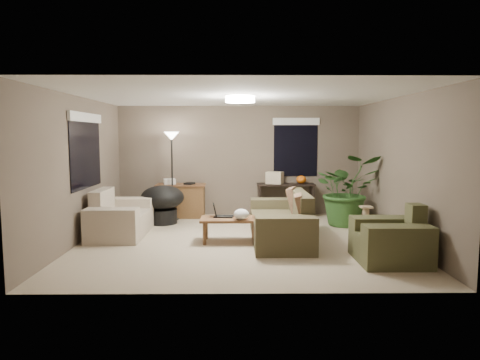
{
  "coord_description": "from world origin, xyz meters",
  "views": [
    {
      "loc": [
        -0.08,
        -7.32,
        1.84
      ],
      "look_at": [
        0.0,
        0.2,
        1.05
      ],
      "focal_mm": 32.0,
      "sensor_mm": 36.0,
      "label": 1
    }
  ],
  "objects_px": {
    "loveseat": "(119,219)",
    "armchair": "(391,242)",
    "desk": "(181,201)",
    "cat_scratching_post": "(366,221)",
    "main_sofa": "(282,224)",
    "console_table": "(286,197)",
    "coffee_table": "(230,221)",
    "floor_lamp": "(172,146)",
    "houseplant": "(347,198)",
    "papasan_chair": "(162,201)"
  },
  "relations": [
    {
      "from": "loveseat",
      "to": "armchair",
      "type": "height_order",
      "value": "same"
    },
    {
      "from": "desk",
      "to": "cat_scratching_post",
      "type": "height_order",
      "value": "desk"
    },
    {
      "from": "main_sofa",
      "to": "console_table",
      "type": "bearing_deg",
      "value": 81.89
    },
    {
      "from": "main_sofa",
      "to": "loveseat",
      "type": "bearing_deg",
      "value": 171.59
    },
    {
      "from": "coffee_table",
      "to": "desk",
      "type": "bearing_deg",
      "value": 116.53
    },
    {
      "from": "desk",
      "to": "floor_lamp",
      "type": "distance_m",
      "value": 1.25
    },
    {
      "from": "desk",
      "to": "houseplant",
      "type": "distance_m",
      "value": 3.62
    },
    {
      "from": "papasan_chair",
      "to": "houseplant",
      "type": "bearing_deg",
      "value": -3.38
    },
    {
      "from": "floor_lamp",
      "to": "cat_scratching_post",
      "type": "xyz_separation_m",
      "value": [
        3.86,
        -1.3,
        -1.38
      ]
    },
    {
      "from": "desk",
      "to": "papasan_chair",
      "type": "bearing_deg",
      "value": -114.08
    },
    {
      "from": "main_sofa",
      "to": "floor_lamp",
      "type": "relative_size",
      "value": 1.15
    },
    {
      "from": "main_sofa",
      "to": "loveseat",
      "type": "xyz_separation_m",
      "value": [
        -2.97,
        0.44,
        0.0
      ]
    },
    {
      "from": "houseplant",
      "to": "cat_scratching_post",
      "type": "xyz_separation_m",
      "value": [
        0.21,
        -0.64,
        -0.35
      ]
    },
    {
      "from": "armchair",
      "to": "console_table",
      "type": "distance_m",
      "value": 3.7
    },
    {
      "from": "floor_lamp",
      "to": "cat_scratching_post",
      "type": "bearing_deg",
      "value": -18.58
    },
    {
      "from": "armchair",
      "to": "floor_lamp",
      "type": "distance_m",
      "value": 5.02
    },
    {
      "from": "console_table",
      "to": "papasan_chair",
      "type": "height_order",
      "value": "papasan_chair"
    },
    {
      "from": "loveseat",
      "to": "papasan_chair",
      "type": "bearing_deg",
      "value": 59.0
    },
    {
      "from": "coffee_table",
      "to": "console_table",
      "type": "distance_m",
      "value": 2.64
    },
    {
      "from": "desk",
      "to": "houseplant",
      "type": "relative_size",
      "value": 0.76
    },
    {
      "from": "desk",
      "to": "papasan_chair",
      "type": "distance_m",
      "value": 0.74
    },
    {
      "from": "cat_scratching_post",
      "to": "armchair",
      "type": "bearing_deg",
      "value": -96.41
    },
    {
      "from": "papasan_chair",
      "to": "floor_lamp",
      "type": "xyz_separation_m",
      "value": [
        0.15,
        0.44,
        1.13
      ]
    },
    {
      "from": "floor_lamp",
      "to": "papasan_chair",
      "type": "bearing_deg",
      "value": -108.51
    },
    {
      "from": "floor_lamp",
      "to": "main_sofa",
      "type": "bearing_deg",
      "value": -41.03
    },
    {
      "from": "loveseat",
      "to": "desk",
      "type": "relative_size",
      "value": 1.45
    },
    {
      "from": "console_table",
      "to": "floor_lamp",
      "type": "distance_m",
      "value": 2.79
    },
    {
      "from": "desk",
      "to": "cat_scratching_post",
      "type": "relative_size",
      "value": 2.2
    },
    {
      "from": "main_sofa",
      "to": "loveseat",
      "type": "relative_size",
      "value": 1.38
    },
    {
      "from": "armchair",
      "to": "floor_lamp",
      "type": "relative_size",
      "value": 0.52
    },
    {
      "from": "loveseat",
      "to": "cat_scratching_post",
      "type": "bearing_deg",
      "value": 2.2
    },
    {
      "from": "floor_lamp",
      "to": "console_table",
      "type": "bearing_deg",
      "value": 7.12
    },
    {
      "from": "armchair",
      "to": "cat_scratching_post",
      "type": "distance_m",
      "value": 1.92
    },
    {
      "from": "loveseat",
      "to": "floor_lamp",
      "type": "bearing_deg",
      "value": 62.42
    },
    {
      "from": "coffee_table",
      "to": "papasan_chair",
      "type": "bearing_deg",
      "value": 131.97
    },
    {
      "from": "papasan_chair",
      "to": "floor_lamp",
      "type": "distance_m",
      "value": 1.22
    },
    {
      "from": "armchair",
      "to": "cat_scratching_post",
      "type": "bearing_deg",
      "value": 83.59
    },
    {
      "from": "houseplant",
      "to": "armchair",
      "type": "bearing_deg",
      "value": -90.19
    },
    {
      "from": "loveseat",
      "to": "coffee_table",
      "type": "distance_m",
      "value": 2.12
    },
    {
      "from": "desk",
      "to": "papasan_chair",
      "type": "xyz_separation_m",
      "value": [
        -0.3,
        -0.67,
        0.09
      ]
    },
    {
      "from": "coffee_table",
      "to": "papasan_chair",
      "type": "xyz_separation_m",
      "value": [
        -1.42,
        1.58,
        0.11
      ]
    },
    {
      "from": "houseplant",
      "to": "cat_scratching_post",
      "type": "bearing_deg",
      "value": -72.11
    },
    {
      "from": "cat_scratching_post",
      "to": "desk",
      "type": "bearing_deg",
      "value": 157.55
    },
    {
      "from": "loveseat",
      "to": "papasan_chair",
      "type": "distance_m",
      "value": 1.22
    },
    {
      "from": "console_table",
      "to": "papasan_chair",
      "type": "distance_m",
      "value": 2.77
    },
    {
      "from": "main_sofa",
      "to": "houseplant",
      "type": "relative_size",
      "value": 1.51
    },
    {
      "from": "coffee_table",
      "to": "houseplant",
      "type": "distance_m",
      "value": 2.74
    },
    {
      "from": "armchair",
      "to": "houseplant",
      "type": "height_order",
      "value": "houseplant"
    },
    {
      "from": "coffee_table",
      "to": "floor_lamp",
      "type": "xyz_separation_m",
      "value": [
        -1.28,
        2.02,
        1.24
      ]
    },
    {
      "from": "main_sofa",
      "to": "papasan_chair",
      "type": "distance_m",
      "value": 2.78
    }
  ]
}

